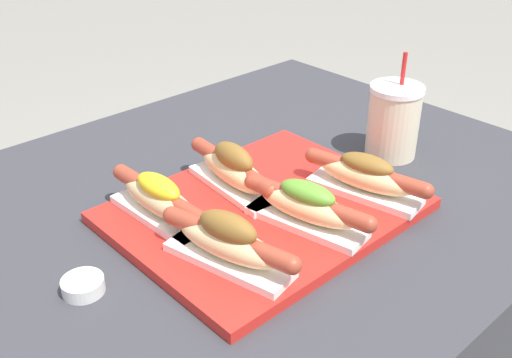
{
  "coord_description": "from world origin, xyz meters",
  "views": [
    {
      "loc": [
        -0.61,
        -0.66,
        1.24
      ],
      "look_at": [
        -0.05,
        -0.05,
        0.78
      ],
      "focal_mm": 42.0,
      "sensor_mm": 36.0,
      "label": 1
    }
  ],
  "objects_px": {
    "hot_dog_0": "(228,242)",
    "hot_dog_1": "(307,206)",
    "hot_dog_4": "(232,169)",
    "sauce_bowl": "(83,285)",
    "serving_tray": "(264,210)",
    "hot_dog_3": "(159,199)",
    "drink_cup": "(393,121)",
    "hot_dog_2": "(366,176)"
  },
  "relations": [
    {
      "from": "hot_dog_0",
      "to": "hot_dog_1",
      "type": "distance_m",
      "value": 0.15
    },
    {
      "from": "hot_dog_0",
      "to": "hot_dog_1",
      "type": "relative_size",
      "value": 1.0
    },
    {
      "from": "serving_tray",
      "to": "hot_dog_3",
      "type": "xyz_separation_m",
      "value": [
        -0.14,
        0.08,
        0.04
      ]
    },
    {
      "from": "hot_dog_0",
      "to": "hot_dog_4",
      "type": "height_order",
      "value": "same"
    },
    {
      "from": "hot_dog_4",
      "to": "sauce_bowl",
      "type": "height_order",
      "value": "hot_dog_4"
    },
    {
      "from": "hot_dog_3",
      "to": "hot_dog_4",
      "type": "distance_m",
      "value": 0.14
    },
    {
      "from": "serving_tray",
      "to": "drink_cup",
      "type": "height_order",
      "value": "drink_cup"
    },
    {
      "from": "hot_dog_0",
      "to": "hot_dog_1",
      "type": "bearing_deg",
      "value": -3.17
    },
    {
      "from": "hot_dog_0",
      "to": "hot_dog_3",
      "type": "bearing_deg",
      "value": 91.17
    },
    {
      "from": "hot_dog_1",
      "to": "hot_dog_2",
      "type": "distance_m",
      "value": 0.14
    },
    {
      "from": "hot_dog_1",
      "to": "sauce_bowl",
      "type": "bearing_deg",
      "value": 160.53
    },
    {
      "from": "serving_tray",
      "to": "hot_dog_3",
      "type": "distance_m",
      "value": 0.17
    },
    {
      "from": "hot_dog_1",
      "to": "sauce_bowl",
      "type": "distance_m",
      "value": 0.34
    },
    {
      "from": "drink_cup",
      "to": "hot_dog_1",
      "type": "bearing_deg",
      "value": -166.66
    },
    {
      "from": "sauce_bowl",
      "to": "hot_dog_1",
      "type": "bearing_deg",
      "value": -19.47
    },
    {
      "from": "sauce_bowl",
      "to": "hot_dog_3",
      "type": "bearing_deg",
      "value": 18.23
    },
    {
      "from": "hot_dog_0",
      "to": "serving_tray",
      "type": "bearing_deg",
      "value": 28.37
    },
    {
      "from": "sauce_bowl",
      "to": "drink_cup",
      "type": "xyz_separation_m",
      "value": [
        0.63,
        -0.04,
        0.06
      ]
    },
    {
      "from": "hot_dog_0",
      "to": "drink_cup",
      "type": "height_order",
      "value": "drink_cup"
    },
    {
      "from": "hot_dog_1",
      "to": "hot_dog_4",
      "type": "height_order",
      "value": "hot_dog_4"
    },
    {
      "from": "hot_dog_3",
      "to": "sauce_bowl",
      "type": "xyz_separation_m",
      "value": [
        -0.16,
        -0.05,
        -0.04
      ]
    },
    {
      "from": "hot_dog_0",
      "to": "hot_dog_2",
      "type": "xyz_separation_m",
      "value": [
        0.28,
        -0.01,
        -0.0
      ]
    },
    {
      "from": "serving_tray",
      "to": "hot_dog_4",
      "type": "height_order",
      "value": "hot_dog_4"
    },
    {
      "from": "hot_dog_1",
      "to": "hot_dog_0",
      "type": "bearing_deg",
      "value": 176.83
    },
    {
      "from": "hot_dog_1",
      "to": "serving_tray",
      "type": "bearing_deg",
      "value": 95.24
    },
    {
      "from": "sauce_bowl",
      "to": "hot_dog_4",
      "type": "bearing_deg",
      "value": 9.13
    },
    {
      "from": "hot_dog_0",
      "to": "hot_dog_2",
      "type": "bearing_deg",
      "value": -2.21
    },
    {
      "from": "sauce_bowl",
      "to": "drink_cup",
      "type": "bearing_deg",
      "value": -3.3
    },
    {
      "from": "hot_dog_2",
      "to": "hot_dog_0",
      "type": "bearing_deg",
      "value": 177.79
    },
    {
      "from": "hot_dog_0",
      "to": "hot_dog_4",
      "type": "relative_size",
      "value": 0.98
    },
    {
      "from": "serving_tray",
      "to": "drink_cup",
      "type": "distance_m",
      "value": 0.33
    },
    {
      "from": "hot_dog_2",
      "to": "hot_dog_4",
      "type": "distance_m",
      "value": 0.22
    },
    {
      "from": "drink_cup",
      "to": "hot_dog_2",
      "type": "bearing_deg",
      "value": -156.54
    },
    {
      "from": "hot_dog_3",
      "to": "drink_cup",
      "type": "distance_m",
      "value": 0.47
    },
    {
      "from": "sauce_bowl",
      "to": "drink_cup",
      "type": "relative_size",
      "value": 0.29
    },
    {
      "from": "hot_dog_0",
      "to": "drink_cup",
      "type": "relative_size",
      "value": 1.12
    },
    {
      "from": "hot_dog_4",
      "to": "drink_cup",
      "type": "bearing_deg",
      "value": -14.77
    },
    {
      "from": "serving_tray",
      "to": "hot_dog_0",
      "type": "height_order",
      "value": "hot_dog_0"
    },
    {
      "from": "drink_cup",
      "to": "hot_dog_3",
      "type": "bearing_deg",
      "value": 169.01
    },
    {
      "from": "hot_dog_4",
      "to": "hot_dog_2",
      "type": "bearing_deg",
      "value": -48.29
    },
    {
      "from": "serving_tray",
      "to": "hot_dog_2",
      "type": "xyz_separation_m",
      "value": [
        0.14,
        -0.09,
        0.04
      ]
    },
    {
      "from": "hot_dog_3",
      "to": "hot_dog_1",
      "type": "bearing_deg",
      "value": -47.75
    }
  ]
}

